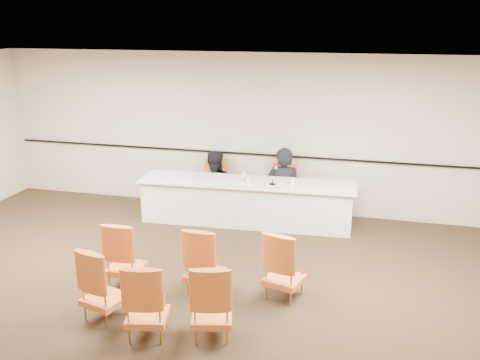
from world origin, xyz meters
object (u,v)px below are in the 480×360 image
at_px(panelist_main_chair, 283,190).
at_px(aud_chair_front_right, 285,264).
at_px(aud_chair_front_left, 125,253).
at_px(panelist_second, 214,191).
at_px(panelist_second_chair, 214,186).
at_px(drinking_glass, 248,180).
at_px(aud_chair_back_left, 104,283).
at_px(aud_chair_back_mid, 147,299).
at_px(aud_chair_back_right, 212,300).
at_px(panelist_main, 283,195).
at_px(microphone, 272,176).
at_px(coffee_cup, 293,182).
at_px(panel_table, 247,202).
at_px(aud_chair_front_mid, 204,259).
at_px(water_bottle, 244,177).

bearing_deg(panelist_main_chair, aud_chair_front_right, -82.51).
xyz_separation_m(panelist_main_chair, aud_chair_front_left, (-1.61, -3.35, 0.00)).
xyz_separation_m(panelist_second, aud_chair_front_right, (1.93, -3.07, 0.11)).
relative_size(panelist_second_chair, drinking_glass, 9.50).
bearing_deg(aud_chair_back_left, aud_chair_back_mid, -3.84).
height_order(aud_chair_back_mid, aud_chair_back_right, same).
xyz_separation_m(panelist_main, aud_chair_back_left, (-1.47, -4.21, 0.09)).
height_order(microphone, coffee_cup, microphone).
bearing_deg(panel_table, drinking_glass, -60.86).
distance_m(microphone, coffee_cup, 0.37).
distance_m(panelist_second, aud_chair_front_mid, 3.31).
bearing_deg(panelist_second, aud_chair_front_left, 65.79).
height_order(panelist_main_chair, aud_chair_front_mid, same).
bearing_deg(aud_chair_front_right, drinking_glass, 129.20).
height_order(aud_chair_back_left, aud_chair_back_mid, same).
bearing_deg(panel_table, aud_chair_front_left, -113.69).
bearing_deg(aud_chair_front_left, panelist_second, 85.26).
height_order(panelist_main, coffee_cup, panelist_main).
height_order(aud_chair_front_left, aud_chair_back_right, same).
height_order(coffee_cup, aud_chair_front_left, aud_chair_front_left).
bearing_deg(aud_chair_front_mid, panelist_main_chair, 83.97).
xyz_separation_m(water_bottle, aud_chair_back_right, (0.53, -3.62, -0.41)).
height_order(panelist_main_chair, coffee_cup, panelist_main_chair).
relative_size(panelist_second_chair, microphone, 3.12).
height_order(panelist_main, drinking_glass, panelist_main).
bearing_deg(panelist_main, water_bottle, 46.68).
distance_m(panel_table, panelist_second, 0.95).
bearing_deg(water_bottle, aud_chair_back_left, -103.67).
relative_size(water_bottle, coffee_cup, 1.58).
distance_m(panel_table, microphone, 0.73).
xyz_separation_m(panel_table, aud_chair_front_left, (-1.04, -2.75, 0.09)).
bearing_deg(coffee_cup, drinking_glass, -176.08).
relative_size(panelist_main_chair, microphone, 3.12).
distance_m(panelist_main, aud_chair_back_right, 4.27).
bearing_deg(aud_chair_front_left, microphone, 60.00).
height_order(panelist_main_chair, panelist_second_chair, same).
bearing_deg(aud_chair_back_mid, panel_table, 74.06).
bearing_deg(aud_chair_front_left, aud_chair_front_right, 5.19).
bearing_deg(aud_chair_front_right, microphone, 120.17).
xyz_separation_m(coffee_cup, aud_chair_back_left, (-1.75, -3.58, -0.37)).
bearing_deg(aud_chair_front_left, aud_chair_back_right, -31.26).
xyz_separation_m(panelist_second, water_bottle, (0.75, -0.58, 0.51)).
distance_m(drinking_glass, aud_chair_front_right, 2.71).
relative_size(panelist_main_chair, coffee_cup, 7.14).
bearing_deg(drinking_glass, aud_chair_front_right, -66.01).
distance_m(water_bottle, drinking_glass, 0.11).
xyz_separation_m(panel_table, aud_chair_front_right, (1.14, -2.54, 0.09)).
relative_size(panelist_second, aud_chair_front_left, 1.70).
xyz_separation_m(aud_chair_front_mid, aud_chair_back_right, (0.42, -1.01, 0.00)).
xyz_separation_m(panelist_main, coffee_cup, (0.27, -0.63, 0.46)).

